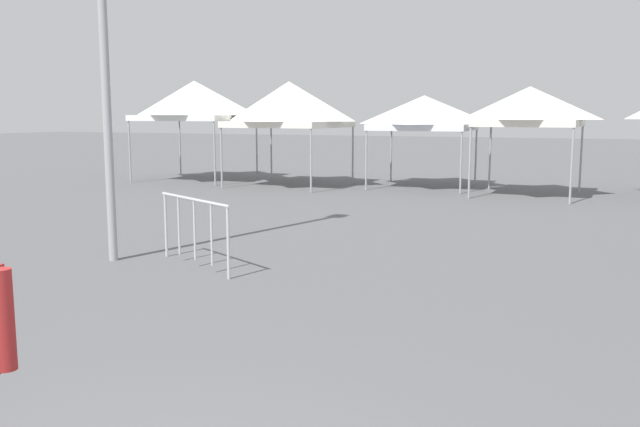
# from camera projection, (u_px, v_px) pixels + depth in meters

# --- Properties ---
(canopy_tent_behind_right) EXTENTS (3.74, 3.74, 3.54)m
(canopy_tent_behind_right) POSITION_uv_depth(u_px,v_px,m) (195.00, 101.00, 24.18)
(canopy_tent_behind_right) COLOR #9E9EA3
(canopy_tent_behind_right) RESTS_ON ground
(canopy_tent_behind_center) EXTENTS (3.47, 3.47, 3.42)m
(canopy_tent_behind_center) POSITION_uv_depth(u_px,v_px,m) (289.00, 104.00, 22.17)
(canopy_tent_behind_center) COLOR #9E9EA3
(canopy_tent_behind_center) RESTS_ON ground
(canopy_tent_behind_left) EXTENTS (3.24, 3.24, 2.95)m
(canopy_tent_behind_left) POSITION_uv_depth(u_px,v_px,m) (424.00, 113.00, 21.71)
(canopy_tent_behind_left) COLOR #9E9EA3
(canopy_tent_behind_left) RESTS_ON ground
(canopy_tent_right_of_center) EXTENTS (2.91, 2.91, 3.14)m
(canopy_tent_right_of_center) POSITION_uv_depth(u_px,v_px,m) (530.00, 107.00, 19.31)
(canopy_tent_right_of_center) COLOR #9E9EA3
(canopy_tent_right_of_center) RESTS_ON ground
(crowd_barrier_mid_lot) EXTENTS (1.89, 1.01, 1.08)m
(crowd_barrier_mid_lot) POSITION_uv_depth(u_px,v_px,m) (194.00, 219.00, 10.36)
(crowd_barrier_mid_lot) COLOR #B7BABF
(crowd_barrier_mid_lot) RESTS_ON ground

